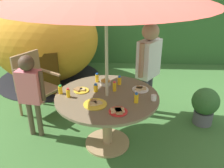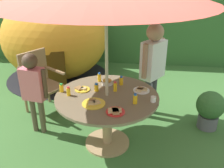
{
  "view_description": "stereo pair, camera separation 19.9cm",
  "coord_description": "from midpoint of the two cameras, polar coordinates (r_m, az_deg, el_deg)",
  "views": [
    {
      "loc": [
        0.18,
        -2.56,
        2.06
      ],
      "look_at": [
        0.06,
        0.01,
        0.85
      ],
      "focal_mm": 39.36,
      "sensor_mm": 36.0,
      "label": 1
    },
    {
      "loc": [
        0.38,
        -2.54,
        2.06
      ],
      "look_at": [
        0.06,
        0.01,
        0.85
      ],
      "focal_mm": 39.36,
      "sensor_mm": 36.0,
      "label": 2
    }
  ],
  "objects": [
    {
      "name": "plate_near_right",
      "position": [
        3.03,
        8.7,
        -1.41
      ],
      "size": [
        0.2,
        0.2,
        0.03
      ],
      "color": "white",
      "rests_on": "garden_table"
    },
    {
      "name": "hedge_backdrop",
      "position": [
        6.03,
        4.48,
        13.88
      ],
      "size": [
        9.0,
        0.7,
        1.77
      ],
      "primitive_type": "cube",
      "color": "#33602D",
      "rests_on": "ground_plane"
    },
    {
      "name": "juice_bottle_far_left",
      "position": [
        2.9,
        -8.15,
        -1.76
      ],
      "size": [
        0.04,
        0.04,
        0.11
      ],
      "color": "yellow",
      "rests_on": "garden_table"
    },
    {
      "name": "cup_near",
      "position": [
        2.81,
        11.57,
        -3.5
      ],
      "size": [
        0.06,
        0.06,
        0.06
      ],
      "primitive_type": "cylinder",
      "color": "white",
      "rests_on": "garden_table"
    },
    {
      "name": "child_in_white_shirt",
      "position": [
        3.53,
        11.14,
        5.53
      ],
      "size": [
        0.38,
        0.42,
        1.41
      ],
      "rotation": [
        0.0,
        0.0,
        -2.19
      ],
      "color": "#3F3F47",
      "rests_on": "ground_plane"
    },
    {
      "name": "wooden_chair",
      "position": [
        3.89,
        -15.06,
        0.94
      ],
      "size": [
        0.66,
        0.65,
        0.95
      ],
      "rotation": [
        0.0,
        0.0,
        1.01
      ],
      "color": "#93704C",
      "rests_on": "ground_plane"
    },
    {
      "name": "child_in_pink_shirt",
      "position": [
        3.26,
        -16.2,
        -0.04
      ],
      "size": [
        0.39,
        0.21,
        1.13
      ],
      "rotation": [
        0.0,
        0.0,
        -0.15
      ],
      "color": "brown",
      "rests_on": "ground_plane"
    },
    {
      "name": "dome_tent",
      "position": [
        5.01,
        -11.98,
        10.27
      ],
      "size": [
        2.41,
        2.41,
        1.65
      ],
      "rotation": [
        0.0,
        0.0,
        0.18
      ],
      "color": "orange",
      "rests_on": "ground_plane"
    },
    {
      "name": "plate_near_left",
      "position": [
        3.04,
        -5.17,
        -1.2
      ],
      "size": [
        0.19,
        0.18,
        0.03
      ],
      "color": "yellow",
      "rests_on": "garden_table"
    },
    {
      "name": "plate_front_edge",
      "position": [
        2.57,
        2.98,
        -6.38
      ],
      "size": [
        0.2,
        0.2,
        0.03
      ],
      "color": "red",
      "rests_on": "garden_table"
    },
    {
      "name": "juice_bottle_center_back",
      "position": [
        3.15,
        3.97,
        0.73
      ],
      "size": [
        0.05,
        0.05,
        0.12
      ],
      "color": "yellow",
      "rests_on": "garden_table"
    },
    {
      "name": "juice_bottle_center_front",
      "position": [
        2.98,
        -1.73,
        -0.83
      ],
      "size": [
        0.05,
        0.05,
        0.1
      ],
      "color": "yellow",
      "rests_on": "garden_table"
    },
    {
      "name": "snack_bowl",
      "position": [
        3.16,
        0.68,
        0.45
      ],
      "size": [
        0.14,
        0.14,
        0.07
      ],
      "color": "white",
      "rests_on": "garden_table"
    },
    {
      "name": "potted_plant",
      "position": [
        3.71,
        23.23,
        -5.26
      ],
      "size": [
        0.39,
        0.39,
        0.55
      ],
      "color": "#595960",
      "rests_on": "ground_plane"
    },
    {
      "name": "juice_bottle_far_right",
      "position": [
        2.73,
        7.48,
        -3.49
      ],
      "size": [
        0.05,
        0.05,
        0.12
      ],
      "color": "yellow",
      "rests_on": "garden_table"
    },
    {
      "name": "juice_bottle_mid_right",
      "position": [
        3.0,
        -9.8,
        -0.94
      ],
      "size": [
        0.05,
        0.05,
        0.11
      ],
      "color": "yellow",
      "rests_on": "garden_table"
    },
    {
      "name": "ground_plane",
      "position": [
        3.3,
        0.7,
        -13.71
      ],
      "size": [
        10.0,
        10.0,
        0.02
      ],
      "primitive_type": "cube",
      "color": "#3D6B33"
    },
    {
      "name": "juice_bottle_mid_left",
      "position": [
        3.24,
        -1.22,
        1.52
      ],
      "size": [
        0.04,
        0.04,
        0.12
      ],
      "color": "yellow",
      "rests_on": "garden_table"
    },
    {
      "name": "plate_back_edge",
      "position": [
        2.72,
        -2.18,
        -4.49
      ],
      "size": [
        0.26,
        0.26,
        0.03
      ],
      "color": "yellow",
      "rests_on": "garden_table"
    },
    {
      "name": "garden_table",
      "position": [
        2.98,
        0.76,
        -5.53
      ],
      "size": [
        1.23,
        1.23,
        0.7
      ],
      "color": "tan",
      "rests_on": "ground_plane"
    },
    {
      "name": "juice_bottle_spot_a",
      "position": [
        2.98,
        2.65,
        -0.64
      ],
      "size": [
        0.04,
        0.04,
        0.13
      ],
      "color": "yellow",
      "rests_on": "garden_table"
    }
  ]
}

